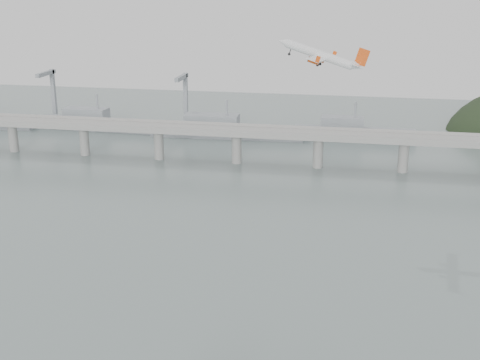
# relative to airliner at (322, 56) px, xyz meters

# --- Properties ---
(ground) EXTENTS (900.00, 900.00, 0.00)m
(ground) POSITION_rel_airliner_xyz_m (-26.55, -97.85, -78.80)
(ground) COLOR slate
(ground) RESTS_ON ground
(bridge) EXTENTS (800.00, 22.00, 23.90)m
(bridge) POSITION_rel_airliner_xyz_m (-27.70, 102.15, -61.15)
(bridge) COLOR gray
(bridge) RESTS_ON ground
(distant_fleet) EXTENTS (453.00, 60.90, 40.00)m
(distant_fleet) POSITION_rel_airliner_xyz_m (-181.91, 167.23, -72.58)
(distant_fleet) COLOR gray
(distant_fleet) RESTS_ON ground
(airliner) EXTENTS (39.41, 35.84, 14.06)m
(airliner) POSITION_rel_airliner_xyz_m (0.00, 0.00, 0.00)
(airliner) COLOR silver
(airliner) RESTS_ON ground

